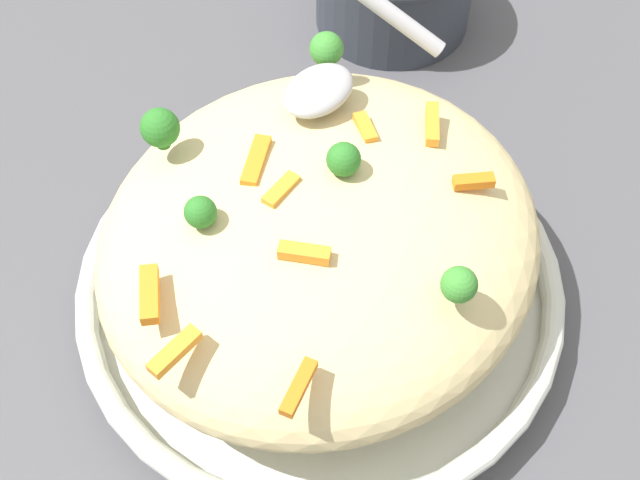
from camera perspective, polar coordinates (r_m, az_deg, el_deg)
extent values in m
plane|color=#4C4C51|center=(0.62, 0.00, -4.22)|extent=(2.40, 2.40, 0.00)
cylinder|color=silver|center=(0.61, 0.00, -3.73)|extent=(0.32, 0.32, 0.02)
torus|color=silver|center=(0.60, 0.00, -2.81)|extent=(0.35, 0.35, 0.02)
torus|color=black|center=(0.59, 0.00, -2.64)|extent=(0.34, 0.34, 0.00)
ellipsoid|color=#DBC689|center=(0.55, 0.00, 0.20)|extent=(0.31, 0.29, 0.10)
cube|color=orange|center=(0.56, 7.77, 7.96)|extent=(0.03, 0.03, 0.01)
cube|color=orange|center=(0.53, -4.44, 5.48)|extent=(0.04, 0.03, 0.01)
cube|color=orange|center=(0.55, 3.15, 7.76)|extent=(0.02, 0.03, 0.01)
cube|color=orange|center=(0.58, -0.28, 10.30)|extent=(0.04, 0.01, 0.01)
cube|color=orange|center=(0.51, -2.70, 3.50)|extent=(0.03, 0.01, 0.01)
cube|color=orange|center=(0.45, -1.48, -10.14)|extent=(0.03, 0.02, 0.01)
cube|color=orange|center=(0.46, -10.01, -7.59)|extent=(0.03, 0.01, 0.01)
cube|color=orange|center=(0.48, -1.10, -0.90)|extent=(0.02, 0.03, 0.01)
cube|color=orange|center=(0.53, 10.58, 4.02)|extent=(0.02, 0.02, 0.01)
cube|color=orange|center=(0.48, -11.70, -3.69)|extent=(0.03, 0.03, 0.01)
cylinder|color=#296820|center=(0.53, 1.26, 5.07)|extent=(0.01, 0.01, 0.01)
sphere|color=#2D7A28|center=(0.52, 1.28, 5.83)|extent=(0.02, 0.02, 0.02)
cylinder|color=#377928|center=(0.60, 0.44, 12.12)|extent=(0.01, 0.01, 0.01)
sphere|color=#3D8E33|center=(0.59, 0.45, 13.09)|extent=(0.02, 0.02, 0.02)
cylinder|color=#296820|center=(0.51, -8.14, 1.25)|extent=(0.01, 0.01, 0.01)
sphere|color=#2D7A28|center=(0.50, -8.27, 1.93)|extent=(0.02, 0.02, 0.02)
cylinder|color=#296820|center=(0.56, -10.80, 6.72)|extent=(0.01, 0.01, 0.01)
sphere|color=#2D7A28|center=(0.55, -11.01, 7.63)|extent=(0.03, 0.03, 0.03)
cylinder|color=#377928|center=(0.48, 9.42, -3.76)|extent=(0.01, 0.01, 0.01)
sphere|color=#3D8E33|center=(0.47, 9.60, -3.06)|extent=(0.02, 0.02, 0.02)
ellipsoid|color=#B7B7BC|center=(0.56, -0.11, 10.31)|extent=(0.06, 0.04, 0.02)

